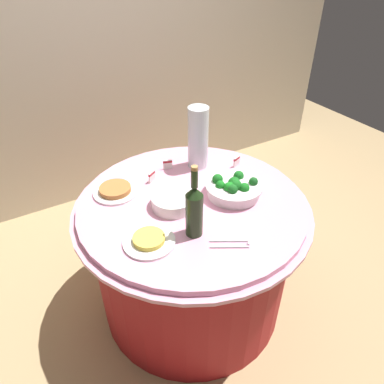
{
  "coord_description": "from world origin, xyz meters",
  "views": [
    {
      "loc": [
        -0.7,
        -1.19,
        1.77
      ],
      "look_at": [
        0.0,
        0.0,
        0.79
      ],
      "focal_mm": 33.3,
      "sensor_mm": 36.0,
      "label": 1
    }
  ],
  "objects_px": {
    "decorative_fruit_vase": "(198,141)",
    "label_placard_mid": "(168,164)",
    "plate_stack": "(173,201)",
    "broccoli_bowl": "(234,188)",
    "label_placard_front": "(237,161)",
    "food_plate_fried_egg": "(149,240)",
    "food_plate_peanuts": "(115,190)",
    "wine_bottle": "(194,209)",
    "label_placard_rear": "(152,176)",
    "serving_tongs": "(231,244)"
  },
  "relations": [
    {
      "from": "decorative_fruit_vase",
      "to": "label_placard_mid",
      "type": "distance_m",
      "value": 0.21
    },
    {
      "from": "plate_stack",
      "to": "decorative_fruit_vase",
      "type": "relative_size",
      "value": 0.62
    },
    {
      "from": "broccoli_bowl",
      "to": "label_placard_front",
      "type": "height_order",
      "value": "broccoli_bowl"
    },
    {
      "from": "food_plate_fried_egg",
      "to": "label_placard_mid",
      "type": "xyz_separation_m",
      "value": [
        0.34,
        0.48,
        0.02
      ]
    },
    {
      "from": "decorative_fruit_vase",
      "to": "food_plate_peanuts",
      "type": "relative_size",
      "value": 1.55
    },
    {
      "from": "wine_bottle",
      "to": "label_placard_rear",
      "type": "xyz_separation_m",
      "value": [
        0.02,
        0.46,
        -0.1
      ]
    },
    {
      "from": "plate_stack",
      "to": "serving_tongs",
      "type": "relative_size",
      "value": 1.31
    },
    {
      "from": "food_plate_peanuts",
      "to": "label_placard_mid",
      "type": "bearing_deg",
      "value": 12.22
    },
    {
      "from": "label_placard_mid",
      "to": "label_placard_rear",
      "type": "relative_size",
      "value": 1.0
    },
    {
      "from": "decorative_fruit_vase",
      "to": "food_plate_peanuts",
      "type": "height_order",
      "value": "decorative_fruit_vase"
    },
    {
      "from": "food_plate_peanuts",
      "to": "label_placard_mid",
      "type": "relative_size",
      "value": 4.0
    },
    {
      "from": "wine_bottle",
      "to": "food_plate_fried_egg",
      "type": "xyz_separation_m",
      "value": [
        -0.19,
        0.04,
        -0.12
      ]
    },
    {
      "from": "serving_tongs",
      "to": "plate_stack",
      "type": "bearing_deg",
      "value": 102.85
    },
    {
      "from": "serving_tongs",
      "to": "label_placard_front",
      "type": "height_order",
      "value": "label_placard_front"
    },
    {
      "from": "broccoli_bowl",
      "to": "label_placard_mid",
      "type": "bearing_deg",
      "value": 113.5
    },
    {
      "from": "serving_tongs",
      "to": "food_plate_peanuts",
      "type": "distance_m",
      "value": 0.66
    },
    {
      "from": "food_plate_peanuts",
      "to": "decorative_fruit_vase",
      "type": "bearing_deg",
      "value": 2.41
    },
    {
      "from": "decorative_fruit_vase",
      "to": "plate_stack",
      "type": "bearing_deg",
      "value": -138.3
    },
    {
      "from": "plate_stack",
      "to": "food_plate_peanuts",
      "type": "relative_size",
      "value": 0.95
    },
    {
      "from": "label_placard_rear",
      "to": "plate_stack",
      "type": "bearing_deg",
      "value": -90.78
    },
    {
      "from": "broccoli_bowl",
      "to": "plate_stack",
      "type": "height_order",
      "value": "broccoli_bowl"
    },
    {
      "from": "food_plate_fried_egg",
      "to": "label_placard_rear",
      "type": "height_order",
      "value": "label_placard_rear"
    },
    {
      "from": "label_placard_mid",
      "to": "serving_tongs",
      "type": "bearing_deg",
      "value": -94.28
    },
    {
      "from": "food_plate_fried_egg",
      "to": "label_placard_mid",
      "type": "distance_m",
      "value": 0.59
    },
    {
      "from": "decorative_fruit_vase",
      "to": "food_plate_fried_egg",
      "type": "bearing_deg",
      "value": -139.17
    },
    {
      "from": "food_plate_fried_egg",
      "to": "broccoli_bowl",
      "type": "bearing_deg",
      "value": 11.23
    },
    {
      "from": "label_placard_front",
      "to": "decorative_fruit_vase",
      "type": "bearing_deg",
      "value": 148.0
    },
    {
      "from": "label_placard_mid",
      "to": "plate_stack",
      "type": "bearing_deg",
      "value": -112.69
    },
    {
      "from": "label_placard_front",
      "to": "wine_bottle",
      "type": "bearing_deg",
      "value": -143.56
    },
    {
      "from": "decorative_fruit_vase",
      "to": "label_placard_rear",
      "type": "bearing_deg",
      "value": -176.86
    },
    {
      "from": "broccoli_bowl",
      "to": "label_placard_front",
      "type": "xyz_separation_m",
      "value": [
        0.18,
        0.22,
        -0.01
      ]
    },
    {
      "from": "label_placard_front",
      "to": "label_placard_mid",
      "type": "bearing_deg",
      "value": 154.46
    },
    {
      "from": "decorative_fruit_vase",
      "to": "wine_bottle",
      "type": "bearing_deg",
      "value": -122.84
    },
    {
      "from": "plate_stack",
      "to": "food_plate_fried_egg",
      "type": "bearing_deg",
      "value": -140.44
    },
    {
      "from": "food_plate_fried_egg",
      "to": "food_plate_peanuts",
      "type": "bearing_deg",
      "value": 89.14
    },
    {
      "from": "broccoli_bowl",
      "to": "serving_tongs",
      "type": "relative_size",
      "value": 1.74
    },
    {
      "from": "label_placard_front",
      "to": "label_placard_mid",
      "type": "height_order",
      "value": "same"
    },
    {
      "from": "broccoli_bowl",
      "to": "wine_bottle",
      "type": "distance_m",
      "value": 0.35
    },
    {
      "from": "serving_tongs",
      "to": "label_placard_mid",
      "type": "relative_size",
      "value": 2.92
    },
    {
      "from": "wine_bottle",
      "to": "label_placard_front",
      "type": "distance_m",
      "value": 0.61
    },
    {
      "from": "plate_stack",
      "to": "wine_bottle",
      "type": "distance_m",
      "value": 0.24
    },
    {
      "from": "plate_stack",
      "to": "label_placard_mid",
      "type": "bearing_deg",
      "value": 67.31
    },
    {
      "from": "serving_tongs",
      "to": "food_plate_fried_egg",
      "type": "bearing_deg",
      "value": 147.53
    },
    {
      "from": "plate_stack",
      "to": "decorative_fruit_vase",
      "type": "bearing_deg",
      "value": 41.7
    },
    {
      "from": "wine_bottle",
      "to": "food_plate_peanuts",
      "type": "bearing_deg",
      "value": 112.31
    },
    {
      "from": "broccoli_bowl",
      "to": "label_placard_front",
      "type": "relative_size",
      "value": 5.09
    },
    {
      "from": "wine_bottle",
      "to": "decorative_fruit_vase",
      "type": "relative_size",
      "value": 0.99
    },
    {
      "from": "wine_bottle",
      "to": "food_plate_fried_egg",
      "type": "bearing_deg",
      "value": 167.21
    },
    {
      "from": "plate_stack",
      "to": "label_placard_rear",
      "type": "height_order",
      "value": "plate_stack"
    },
    {
      "from": "decorative_fruit_vase",
      "to": "serving_tongs",
      "type": "distance_m",
      "value": 0.67
    }
  ]
}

